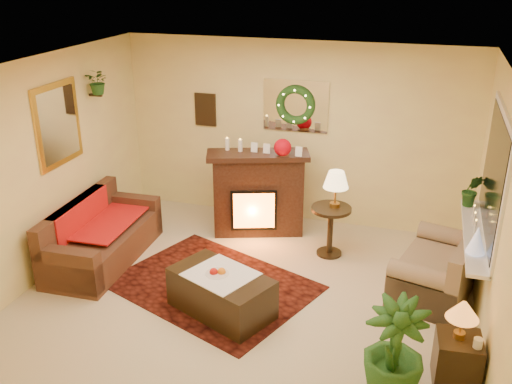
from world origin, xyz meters
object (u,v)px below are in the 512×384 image
(fireplace, at_px, (258,196))
(end_table_square, at_px, (457,358))
(loveseat, at_px, (438,259))
(coffee_table, at_px, (221,295))
(sofa, at_px, (102,229))
(side_table_round, at_px, (330,232))

(fireplace, relative_size, end_table_square, 2.53)
(loveseat, distance_m, coffee_table, 2.51)
(sofa, xyz_separation_m, loveseat, (4.07, 0.47, -0.01))
(sofa, distance_m, fireplace, 2.13)
(fireplace, relative_size, coffee_table, 1.10)
(end_table_square, relative_size, coffee_table, 0.43)
(fireplace, distance_m, end_table_square, 3.59)
(sofa, relative_size, side_table_round, 2.72)
(fireplace, bearing_deg, side_table_round, -37.09)
(loveseat, xyz_separation_m, side_table_round, (-1.33, 0.52, -0.10))
(sofa, xyz_separation_m, fireplace, (1.66, 1.34, 0.12))
(loveseat, xyz_separation_m, coffee_table, (-2.22, -1.14, -0.21))
(fireplace, height_order, coffee_table, fireplace)
(loveseat, bearing_deg, fireplace, 174.64)
(end_table_square, bearing_deg, fireplace, 136.96)
(coffee_table, bearing_deg, side_table_round, 86.15)
(side_table_round, xyz_separation_m, coffee_table, (-0.89, -1.65, -0.12))
(fireplace, height_order, end_table_square, fireplace)
(side_table_round, relative_size, end_table_square, 1.39)
(sofa, distance_m, side_table_round, 2.91)
(fireplace, bearing_deg, sofa, -159.85)
(loveseat, bearing_deg, end_table_square, -68.21)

